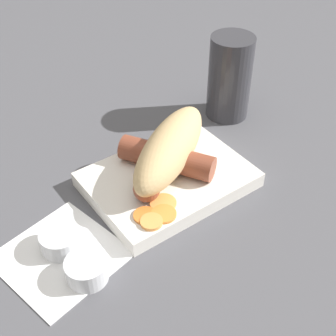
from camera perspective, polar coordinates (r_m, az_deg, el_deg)
The scene contains 9 objects.
ground_plane at distance 0.66m, azimuth -0.00°, elevation -2.14°, with size 3.00×3.00×0.00m, color #4C4C51.
food_tray at distance 0.65m, azimuth -0.00°, elevation -1.42°, with size 0.22×0.16×0.02m.
bread_roll at distance 0.63m, azimuth 0.23°, elevation 2.45°, with size 0.20×0.15×0.06m.
sausage at distance 0.64m, azimuth -0.17°, elevation 1.25°, with size 0.15×0.13×0.04m.
pickled_veggies at distance 0.58m, azimuth -1.44°, elevation -5.57°, with size 0.07×0.05×0.00m.
napkin at distance 0.58m, azimuth -12.96°, elevation -10.40°, with size 0.15×0.15×0.00m.
condiment_cup_near at distance 0.58m, azimuth -12.96°, elevation -8.75°, with size 0.05×0.05×0.03m.
condiment_cup_far at distance 0.55m, azimuth -9.88°, elevation -12.22°, with size 0.05×0.05×0.03m.
drink_glass at distance 0.77m, azimuth 7.52°, elevation 10.87°, with size 0.07×0.07×0.14m.
Camera 1 is at (-0.28, -0.39, 0.45)m, focal length 50.00 mm.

